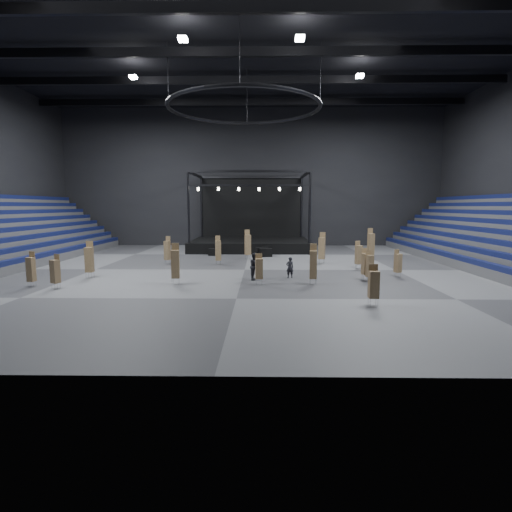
{
  "coord_description": "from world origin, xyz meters",
  "views": [
    {
      "loc": [
        1.48,
        -32.79,
        5.25
      ],
      "look_at": [
        0.98,
        -2.0,
        1.4
      ],
      "focal_mm": 28.0,
      "sensor_mm": 36.0,
      "label": 1
    }
  ],
  "objects_px": {
    "flight_case_left": "(214,252)",
    "chair_stack_13": "(374,284)",
    "flight_case_right": "(266,253)",
    "chair_stack_7": "(366,263)",
    "chair_stack_15": "(175,263)",
    "chair_stack_1": "(55,271)",
    "chair_stack_3": "(31,269)",
    "chair_stack_9": "(313,264)",
    "flight_case_mid": "(262,251)",
    "man_center": "(290,267)",
    "crew_member": "(255,266)",
    "chair_stack_11": "(398,263)",
    "chair_stack_6": "(359,254)",
    "chair_stack_14": "(370,265)",
    "chair_stack_5": "(89,259)",
    "stage": "(250,237)",
    "chair_stack_4": "(248,244)",
    "chair_stack_12": "(322,248)",
    "chair_stack_0": "(259,268)",
    "chair_stack_8": "(167,250)",
    "chair_stack_2": "(218,250)",
    "chair_stack_10": "(371,244)"
  },
  "relations": [
    {
      "from": "flight_case_right",
      "to": "chair_stack_4",
      "type": "bearing_deg",
      "value": -134.22
    },
    {
      "from": "chair_stack_7",
      "to": "chair_stack_10",
      "type": "distance_m",
      "value": 11.69
    },
    {
      "from": "chair_stack_12",
      "to": "chair_stack_15",
      "type": "relative_size",
      "value": 1.04
    },
    {
      "from": "flight_case_right",
      "to": "chair_stack_7",
      "type": "distance_m",
      "value": 14.88
    },
    {
      "from": "chair_stack_6",
      "to": "chair_stack_14",
      "type": "xyz_separation_m",
      "value": [
        -0.63,
        -5.87,
        -0.08
      ]
    },
    {
      "from": "flight_case_left",
      "to": "chair_stack_13",
      "type": "xyz_separation_m",
      "value": [
        11.08,
        -21.41,
        0.8
      ]
    },
    {
      "from": "stage",
      "to": "chair_stack_6",
      "type": "distance_m",
      "value": 18.31
    },
    {
      "from": "flight_case_left",
      "to": "chair_stack_7",
      "type": "bearing_deg",
      "value": -48.01
    },
    {
      "from": "chair_stack_1",
      "to": "chair_stack_5",
      "type": "height_order",
      "value": "chair_stack_5"
    },
    {
      "from": "stage",
      "to": "chair_stack_11",
      "type": "height_order",
      "value": "stage"
    },
    {
      "from": "chair_stack_7",
      "to": "chair_stack_12",
      "type": "relative_size",
      "value": 0.79
    },
    {
      "from": "chair_stack_1",
      "to": "man_center",
      "type": "xyz_separation_m",
      "value": [
        15.23,
        4.16,
        -0.39
      ]
    },
    {
      "from": "flight_case_mid",
      "to": "chair_stack_10",
      "type": "distance_m",
      "value": 11.17
    },
    {
      "from": "chair_stack_0",
      "to": "chair_stack_8",
      "type": "height_order",
      "value": "chair_stack_8"
    },
    {
      "from": "chair_stack_0",
      "to": "chair_stack_7",
      "type": "bearing_deg",
      "value": 7.53
    },
    {
      "from": "chair_stack_0",
      "to": "chair_stack_3",
      "type": "distance_m",
      "value": 14.93
    },
    {
      "from": "chair_stack_7",
      "to": "flight_case_right",
      "type": "bearing_deg",
      "value": 102.6
    },
    {
      "from": "stage",
      "to": "chair_stack_4",
      "type": "distance_m",
      "value": 9.55
    },
    {
      "from": "chair_stack_12",
      "to": "chair_stack_3",
      "type": "bearing_deg",
      "value": -131.91
    },
    {
      "from": "chair_stack_13",
      "to": "chair_stack_15",
      "type": "xyz_separation_m",
      "value": [
        -11.74,
        5.62,
        0.25
      ]
    },
    {
      "from": "stage",
      "to": "flight_case_left",
      "type": "bearing_deg",
      "value": -118.61
    },
    {
      "from": "chair_stack_7",
      "to": "chair_stack_11",
      "type": "distance_m",
      "value": 2.97
    },
    {
      "from": "chair_stack_0",
      "to": "chair_stack_11",
      "type": "xyz_separation_m",
      "value": [
        10.3,
        3.03,
        -0.03
      ]
    },
    {
      "from": "chair_stack_4",
      "to": "chair_stack_10",
      "type": "distance_m",
      "value": 12.19
    },
    {
      "from": "stage",
      "to": "chair_stack_15",
      "type": "bearing_deg",
      "value": -100.95
    },
    {
      "from": "chair_stack_4",
      "to": "crew_member",
      "type": "bearing_deg",
      "value": -103.38
    },
    {
      "from": "chair_stack_11",
      "to": "chair_stack_12",
      "type": "height_order",
      "value": "chair_stack_12"
    },
    {
      "from": "chair_stack_5",
      "to": "chair_stack_14",
      "type": "xyz_separation_m",
      "value": [
        20.18,
        -1.22,
        -0.24
      ]
    },
    {
      "from": "chair_stack_2",
      "to": "chair_stack_7",
      "type": "relative_size",
      "value": 1.14
    },
    {
      "from": "flight_case_mid",
      "to": "crew_member",
      "type": "height_order",
      "value": "crew_member"
    },
    {
      "from": "flight_case_right",
      "to": "chair_stack_4",
      "type": "height_order",
      "value": "chair_stack_4"
    },
    {
      "from": "chair_stack_12",
      "to": "chair_stack_13",
      "type": "xyz_separation_m",
      "value": [
        0.45,
        -15.51,
        -0.3
      ]
    },
    {
      "from": "flight_case_mid",
      "to": "man_center",
      "type": "distance_m",
      "value": 13.38
    },
    {
      "from": "chair_stack_15",
      "to": "flight_case_mid",
      "type": "bearing_deg",
      "value": 62.6
    },
    {
      "from": "chair_stack_11",
      "to": "chair_stack_0",
      "type": "bearing_deg",
      "value": 171.65
    },
    {
      "from": "chair_stack_12",
      "to": "chair_stack_10",
      "type": "bearing_deg",
      "value": 50.96
    },
    {
      "from": "chair_stack_3",
      "to": "chair_stack_9",
      "type": "height_order",
      "value": "chair_stack_9"
    },
    {
      "from": "chair_stack_6",
      "to": "chair_stack_13",
      "type": "distance_m",
      "value": 12.82
    },
    {
      "from": "chair_stack_0",
      "to": "flight_case_mid",
      "type": "bearing_deg",
      "value": 83.63
    },
    {
      "from": "flight_case_left",
      "to": "chair_stack_7",
      "type": "height_order",
      "value": "chair_stack_7"
    },
    {
      "from": "man_center",
      "to": "chair_stack_4",
      "type": "bearing_deg",
      "value": -84.03
    },
    {
      "from": "chair_stack_3",
      "to": "chair_stack_9",
      "type": "distance_m",
      "value": 18.58
    },
    {
      "from": "flight_case_left",
      "to": "chair_stack_8",
      "type": "relative_size",
      "value": 0.44
    },
    {
      "from": "chair_stack_9",
      "to": "chair_stack_10",
      "type": "xyz_separation_m",
      "value": [
        7.31,
        12.87,
        0.18
      ]
    },
    {
      "from": "chair_stack_8",
      "to": "chair_stack_2",
      "type": "bearing_deg",
      "value": 14.38
    },
    {
      "from": "chair_stack_10",
      "to": "chair_stack_15",
      "type": "bearing_deg",
      "value": -154.13
    },
    {
      "from": "chair_stack_15",
      "to": "chair_stack_1",
      "type": "bearing_deg",
      "value": -175.25
    },
    {
      "from": "chair_stack_1",
      "to": "stage",
      "type": "bearing_deg",
      "value": 87.74
    },
    {
      "from": "crew_member",
      "to": "chair_stack_11",
      "type": "bearing_deg",
      "value": -79.73
    },
    {
      "from": "flight_case_right",
      "to": "chair_stack_11",
      "type": "relative_size",
      "value": 0.63
    }
  ]
}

